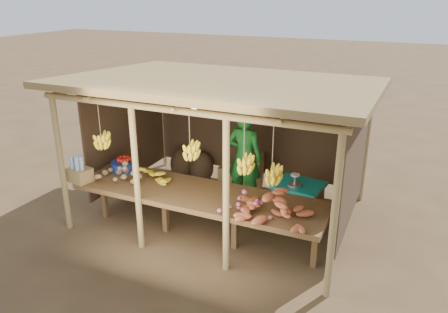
% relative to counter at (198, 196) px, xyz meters
% --- Properties ---
extents(ground, '(60.00, 60.00, 0.00)m').
position_rel_counter_xyz_m(ground, '(-0.00, 0.95, -0.74)').
color(ground, brown).
rests_on(ground, ground).
extents(stall_structure, '(4.70, 3.50, 2.43)m').
position_rel_counter_xyz_m(stall_structure, '(0.00, 0.84, 1.17)').
color(stall_structure, tan).
rests_on(stall_structure, ground).
extents(counter, '(3.90, 1.05, 0.80)m').
position_rel_counter_xyz_m(counter, '(0.00, 0.00, 0.00)').
color(counter, brown).
rests_on(counter, ground).
extents(potato_heap, '(1.03, 0.77, 0.36)m').
position_rel_counter_xyz_m(potato_heap, '(-1.26, -0.10, 0.24)').
color(potato_heap, olive).
rests_on(potato_heap, counter).
extents(sweet_potato_heap, '(1.17, 0.79, 0.36)m').
position_rel_counter_xyz_m(sweet_potato_heap, '(1.26, -0.25, 0.24)').
color(sweet_potato_heap, '#B7572F').
rests_on(sweet_potato_heap, counter).
extents(onion_heap, '(0.73, 0.46, 0.35)m').
position_rel_counter_xyz_m(onion_heap, '(0.90, -0.30, 0.24)').
color(onion_heap, '#C45F79').
rests_on(onion_heap, counter).
extents(banana_pile, '(0.65, 0.49, 0.35)m').
position_rel_counter_xyz_m(banana_pile, '(-0.90, 0.11, 0.23)').
color(banana_pile, yellow).
rests_on(banana_pile, counter).
extents(tomato_basin, '(0.44, 0.44, 0.23)m').
position_rel_counter_xyz_m(tomato_basin, '(-1.54, 0.28, 0.16)').
color(tomato_basin, navy).
rests_on(tomato_basin, counter).
extents(bottle_box, '(0.39, 0.33, 0.44)m').
position_rel_counter_xyz_m(bottle_box, '(-1.90, -0.39, 0.23)').
color(bottle_box, '#A07E48').
rests_on(bottle_box, counter).
extents(vendor, '(0.66, 0.44, 1.77)m').
position_rel_counter_xyz_m(vendor, '(0.18, 1.44, 0.15)').
color(vendor, '#1B7C28').
rests_on(vendor, ground).
extents(tarp_crate, '(0.83, 0.74, 0.90)m').
position_rel_counter_xyz_m(tarp_crate, '(1.25, 1.17, -0.37)').
color(tarp_crate, brown).
rests_on(tarp_crate, ground).
extents(carton_stack, '(0.95, 0.42, 0.68)m').
position_rel_counter_xyz_m(carton_stack, '(-0.09, 2.15, -0.44)').
color(carton_stack, '#A07E48').
rests_on(carton_stack, ground).
extents(burlap_sacks, '(0.96, 0.50, 0.68)m').
position_rel_counter_xyz_m(burlap_sacks, '(-1.27, 2.15, -0.44)').
color(burlap_sacks, '#4E3724').
rests_on(burlap_sacks, ground).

